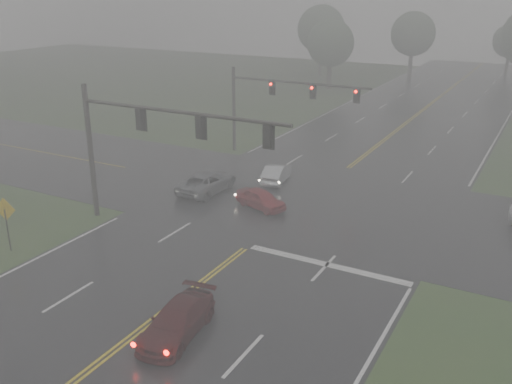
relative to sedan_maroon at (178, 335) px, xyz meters
The scene contains 14 objects.
main_road 14.16m from the sedan_maroon, 96.18° to the left, with size 18.00×160.00×0.02m, color black.
cross_street 16.15m from the sedan_maroon, 95.42° to the left, with size 120.00×14.00×0.02m, color black.
stop_bar 8.98m from the sedan_maroon, 70.65° to the left, with size 8.50×0.50×0.01m, color silver.
sedan_maroon is the anchor object (origin of this frame).
sedan_red 14.14m from the sedan_maroon, 104.48° to the left, with size 1.41×3.51×1.19m, color maroon.
sedan_silver 19.26m from the sedan_maroon, 104.78° to the left, with size 1.33×3.83×1.26m, color silver.
car_grey 16.67m from the sedan_maroon, 119.08° to the left, with size 2.23×4.84×1.34m, color #54575C.
signal_gantry_near 12.44m from the sedan_maroon, 134.39° to the left, with size 13.02×0.35×7.92m.
signal_gantry_far 26.12m from the sedan_maroon, 108.54° to the left, with size 11.67×0.35×6.90m.
sign_diamond_west 12.55m from the sedan_maroon, behind, with size 1.21×0.31×2.95m.
tree_nw_a 58.67m from the sedan_maroon, 105.78° to the left, with size 6.13×6.13×9.00m.
tree_n_mid 72.62m from the sedan_maroon, 97.19° to the left, with size 6.47×6.47×9.50m.
tree_nw_b 70.14m from the sedan_maroon, 107.89° to the left, with size 7.07×7.07×10.39m.
tree_n_far 81.79m from the sedan_maroon, 87.58° to the left, with size 5.20×5.20×7.64m.
Camera 1 is at (13.49, -9.60, 13.16)m, focal length 40.00 mm.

